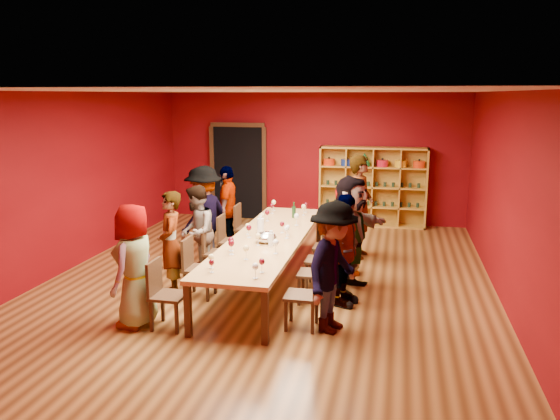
{
  "coord_description": "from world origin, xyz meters",
  "views": [
    {
      "loc": [
        1.98,
        -8.08,
        2.95
      ],
      "look_at": [
        0.15,
        0.19,
        1.15
      ],
      "focal_mm": 35.0,
      "sensor_mm": 36.0,
      "label": 1
    }
  ],
  "objects_px": {
    "person_left_0": "(134,266)",
    "chair_person_right_4": "(338,229)",
    "chair_person_left_4": "(243,225)",
    "spittoon_bowl": "(266,237)",
    "person_right_2": "(351,233)",
    "chair_person_left_1": "(195,264)",
    "person_right_3": "(346,228)",
    "person_left_2": "(197,232)",
    "shelving_unit": "(373,183)",
    "chair_person_right_3": "(331,244)",
    "chair_person_left_3": "(227,238)",
    "person_left_4": "(228,208)",
    "person_right_1": "(344,250)",
    "chair_person_right_1": "(318,270)",
    "chair_person_left_2": "(214,249)",
    "tasting_table": "(268,240)",
    "chair_person_left_0": "(163,290)",
    "person_right_4": "(360,207)",
    "chair_person_right_0": "(308,291)",
    "person_right_0": "(333,267)",
    "person_left_1": "(170,244)",
    "chair_person_right_2": "(325,256)",
    "wine_bottle": "(294,212)",
    "person_left_3": "(204,216)"
  },
  "relations": [
    {
      "from": "shelving_unit",
      "to": "chair_person_left_4",
      "type": "xyz_separation_m",
      "value": [
        -2.31,
        -2.61,
        -0.49
      ]
    },
    {
      "from": "chair_person_right_2",
      "to": "chair_person_left_3",
      "type": "bearing_deg",
      "value": 157.46
    },
    {
      "from": "chair_person_left_1",
      "to": "chair_person_right_3",
      "type": "xyz_separation_m",
      "value": [
        1.82,
        1.56,
        0.0
      ]
    },
    {
      "from": "chair_person_left_4",
      "to": "spittoon_bowl",
      "type": "xyz_separation_m",
      "value": [
        0.96,
        -2.03,
        0.33
      ]
    },
    {
      "from": "chair_person_left_2",
      "to": "person_left_4",
      "type": "xyz_separation_m",
      "value": [
        -0.3,
        1.71,
        0.32
      ]
    },
    {
      "from": "person_left_2",
      "to": "person_right_1",
      "type": "distance_m",
      "value": 2.56
    },
    {
      "from": "person_left_0",
      "to": "chair_person_right_4",
      "type": "height_order",
      "value": "person_left_0"
    },
    {
      "from": "person_left_1",
      "to": "chair_person_right_4",
      "type": "bearing_deg",
      "value": 116.4
    },
    {
      "from": "chair_person_left_0",
      "to": "person_left_1",
      "type": "relative_size",
      "value": 0.57
    },
    {
      "from": "chair_person_left_0",
      "to": "chair_person_right_1",
      "type": "xyz_separation_m",
      "value": [
        1.82,
        1.27,
        0.0
      ]
    },
    {
      "from": "person_left_3",
      "to": "person_right_0",
      "type": "bearing_deg",
      "value": 65.2
    },
    {
      "from": "chair_person_left_2",
      "to": "chair_person_right_4",
      "type": "height_order",
      "value": "same"
    },
    {
      "from": "chair_person_left_4",
      "to": "chair_person_right_3",
      "type": "distance_m",
      "value": 2.07
    },
    {
      "from": "shelving_unit",
      "to": "person_right_0",
      "type": "xyz_separation_m",
      "value": [
        -0.17,
        -5.91,
        -0.15
      ]
    },
    {
      "from": "chair_person_right_1",
      "to": "chair_person_left_2",
      "type": "bearing_deg",
      "value": 159.15
    },
    {
      "from": "person_right_1",
      "to": "tasting_table",
      "type": "bearing_deg",
      "value": 76.24
    },
    {
      "from": "chair_person_left_1",
      "to": "person_right_0",
      "type": "relative_size",
      "value": 0.53
    },
    {
      "from": "person_left_1",
      "to": "person_right_4",
      "type": "distance_m",
      "value": 3.67
    },
    {
      "from": "chair_person_right_0",
      "to": "person_right_0",
      "type": "relative_size",
      "value": 0.53
    },
    {
      "from": "tasting_table",
      "to": "person_left_4",
      "type": "xyz_separation_m",
      "value": [
        -1.21,
        1.71,
        0.12
      ]
    },
    {
      "from": "person_left_4",
      "to": "person_right_1",
      "type": "distance_m",
      "value": 3.46
    },
    {
      "from": "person_right_1",
      "to": "person_right_3",
      "type": "height_order",
      "value": "person_right_1"
    },
    {
      "from": "chair_person_left_4",
      "to": "person_left_0",
      "type": "bearing_deg",
      "value": -95.86
    },
    {
      "from": "chair_person_left_0",
      "to": "person_right_3",
      "type": "height_order",
      "value": "person_right_3"
    },
    {
      "from": "chair_person_right_2",
      "to": "person_left_4",
      "type": "bearing_deg",
      "value": 140.66
    },
    {
      "from": "person_right_4",
      "to": "chair_person_left_4",
      "type": "bearing_deg",
      "value": 94.57
    },
    {
      "from": "tasting_table",
      "to": "chair_person_left_2",
      "type": "height_order",
      "value": "chair_person_left_2"
    },
    {
      "from": "person_left_1",
      "to": "person_right_4",
      "type": "bearing_deg",
      "value": 111.6
    },
    {
      "from": "chair_person_left_0",
      "to": "person_right_4",
      "type": "height_order",
      "value": "person_right_4"
    },
    {
      "from": "chair_person_left_4",
      "to": "spittoon_bowl",
      "type": "height_order",
      "value": "spittoon_bowl"
    },
    {
      "from": "chair_person_left_4",
      "to": "person_right_4",
      "type": "relative_size",
      "value": 0.47
    },
    {
      "from": "person_left_0",
      "to": "person_right_2",
      "type": "height_order",
      "value": "person_right_2"
    },
    {
      "from": "chair_person_left_3",
      "to": "person_right_3",
      "type": "distance_m",
      "value": 2.09
    },
    {
      "from": "tasting_table",
      "to": "person_left_0",
      "type": "relative_size",
      "value": 2.8
    },
    {
      "from": "person_right_2",
      "to": "chair_person_left_1",
      "type": "bearing_deg",
      "value": 130.39
    },
    {
      "from": "person_right_3",
      "to": "wine_bottle",
      "type": "relative_size",
      "value": 5.38
    },
    {
      "from": "spittoon_bowl",
      "to": "person_left_1",
      "type": "bearing_deg",
      "value": -158.71
    },
    {
      "from": "person_left_1",
      "to": "chair_person_left_3",
      "type": "distance_m",
      "value": 1.63
    },
    {
      "from": "person_left_1",
      "to": "person_right_4",
      "type": "xyz_separation_m",
      "value": [
        2.59,
        2.59,
        0.16
      ]
    },
    {
      "from": "person_right_3",
      "to": "person_right_2",
      "type": "bearing_deg",
      "value": 171.71
    },
    {
      "from": "person_left_1",
      "to": "person_left_4",
      "type": "distance_m",
      "value": 2.55
    },
    {
      "from": "tasting_table",
      "to": "spittoon_bowl",
      "type": "height_order",
      "value": "spittoon_bowl"
    },
    {
      "from": "person_right_0",
      "to": "person_right_4",
      "type": "relative_size",
      "value": 0.89
    },
    {
      "from": "person_right_4",
      "to": "wine_bottle",
      "type": "bearing_deg",
      "value": 108.71
    },
    {
      "from": "person_left_3",
      "to": "person_right_0",
      "type": "distance_m",
      "value": 3.45
    },
    {
      "from": "chair_person_left_4",
      "to": "person_left_2",
      "type": "bearing_deg",
      "value": -99.41
    },
    {
      "from": "tasting_table",
      "to": "chair_person_right_4",
      "type": "height_order",
      "value": "chair_person_right_4"
    },
    {
      "from": "person_left_2",
      "to": "spittoon_bowl",
      "type": "relative_size",
      "value": 4.65
    },
    {
      "from": "shelving_unit",
      "to": "chair_person_right_3",
      "type": "distance_m",
      "value": 3.66
    },
    {
      "from": "person_left_1",
      "to": "chair_person_left_3",
      "type": "xyz_separation_m",
      "value": [
        0.37,
        1.56,
        -0.29
      ]
    }
  ]
}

